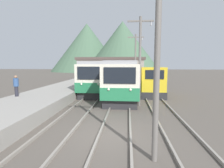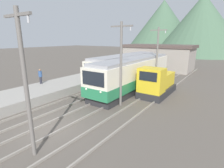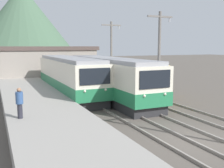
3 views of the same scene
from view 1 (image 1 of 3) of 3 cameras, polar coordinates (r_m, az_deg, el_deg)
ground_plane at (r=8.59m, az=-0.33°, el=-16.16°), size 200.00×200.00×0.00m
track_left at (r=9.17m, az=-17.29°, el=-14.50°), size 1.54×60.00×0.14m
track_center at (r=8.55m, az=1.05°, el=-15.78°), size 1.54×60.00×0.14m
track_right at (r=8.87m, az=21.53°, el=-15.39°), size 1.54×60.00×0.14m
commuter_train_left at (r=22.48m, az=-3.47°, el=2.34°), size 2.84×13.97×3.57m
commuter_train_center at (r=19.34m, az=3.46°, el=1.66°), size 2.84×14.41×3.58m
shunting_locomotive at (r=18.75m, az=12.58°, el=-0.05°), size 2.40×5.33×3.00m
catenary_mast_near at (r=5.89m, az=14.69°, el=10.86°), size 2.00×0.20×6.93m
catenary_mast_mid at (r=13.98m, az=9.13°, el=8.40°), size 2.00×0.20×6.93m
catenary_mast_far at (r=22.10m, az=7.66°, el=7.72°), size 2.00×0.20×6.93m
person_on_platform at (r=15.34m, az=-28.83°, el=-0.30°), size 0.38×0.38×1.62m
station_building at (r=34.05m, az=-0.24°, el=4.85°), size 12.60×6.30×4.53m
mountain_backdrop at (r=76.03m, az=-3.19°, el=11.85°), size 47.52×39.74×21.22m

